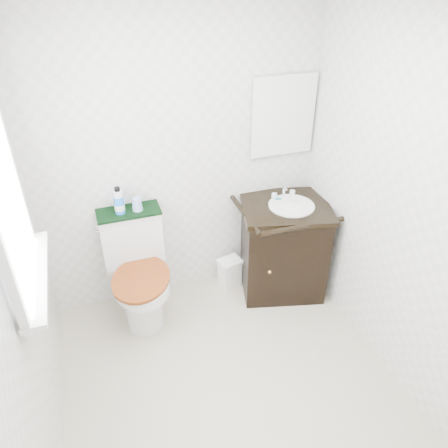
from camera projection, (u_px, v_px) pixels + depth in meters
floor at (233, 391)px, 2.95m from camera, size 2.40×2.40×0.00m
wall_back at (181, 159)px, 3.27m from camera, size 2.40×0.00×2.40m
wall_left at (12, 291)px, 2.01m from camera, size 0.00×2.40×2.40m
wall_right at (408, 212)px, 2.61m from camera, size 0.00×2.40×2.40m
window at (3, 199)px, 2.03m from camera, size 0.02×0.70×0.90m
mirror at (283, 116)px, 3.34m from camera, size 0.50×0.02×0.60m
toilet at (138, 275)px, 3.40m from camera, size 0.54×0.70×0.88m
vanity at (283, 245)px, 3.65m from camera, size 0.82×0.75×0.92m
trash_bin at (230, 272)px, 3.81m from camera, size 0.22×0.19×0.28m
towel at (128, 212)px, 3.23m from camera, size 0.47×0.22×0.02m
mouthwash_bottle at (119, 201)px, 3.15m from camera, size 0.07×0.07×0.21m
cup at (137, 204)px, 3.21m from camera, size 0.08×0.08×0.10m
soap_bar at (278, 199)px, 3.51m from camera, size 0.07×0.05×0.02m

